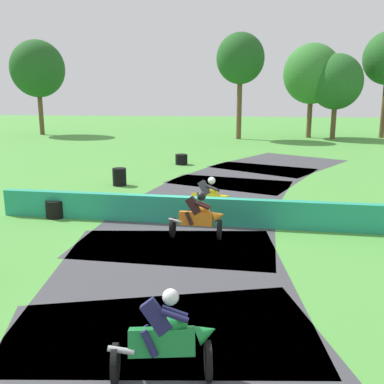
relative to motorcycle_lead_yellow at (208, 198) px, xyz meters
name	(u,v)px	position (x,y,z in m)	size (l,w,h in m)	color
ground_plane	(187,223)	(-0.63, -1.03, -0.64)	(120.00, 120.00, 0.00)	#4C933D
track_asphalt	(232,225)	(0.85, -1.12, -0.64)	(11.36, 34.75, 0.01)	#3D3D42
safety_barrier	(342,217)	(4.25, -1.31, -0.19)	(0.30, 22.66, 0.90)	#239375
motorcycle_lead_yellow	(208,198)	(0.00, 0.00, 0.00)	(1.71, 1.00, 1.43)	black
motorcycle_chase_orange	(199,216)	(-0.10, -2.44, 0.02)	(1.70, 0.78, 1.42)	black
motorcycle_trailing_green	(167,337)	(0.06, -8.94, -0.01)	(1.67, 0.99, 1.42)	black
tire_stack_near	(181,159)	(-2.42, 10.64, -0.34)	(0.71, 0.71, 0.60)	black
tire_stack_mid_a	(119,177)	(-4.44, 4.50, -0.24)	(0.63, 0.63, 0.80)	black
tire_stack_mid_b	(55,209)	(-5.21, -0.84, -0.34)	(0.65, 0.65, 0.60)	black
tree_far_right	(38,69)	(-18.42, 26.77, 5.58)	(5.08, 5.08, 8.92)	brown
tree_mid_rise	(240,59)	(0.76, 25.01, 6.24)	(4.14, 4.14, 9.11)	brown
tree_behind_barrier	(336,82)	(9.11, 25.94, 4.32)	(4.55, 4.55, 7.36)	brown
tree_distant	(312,74)	(7.14, 26.89, 5.03)	(5.05, 5.05, 8.34)	brown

